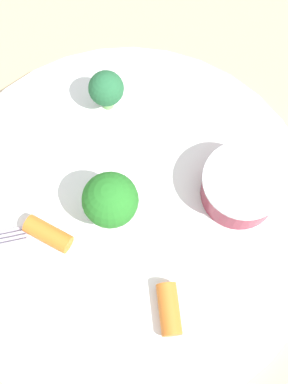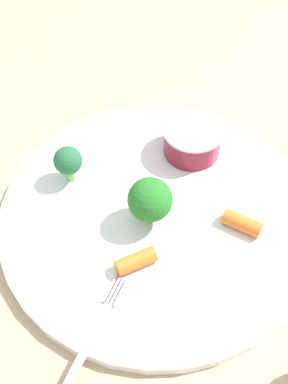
# 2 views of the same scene
# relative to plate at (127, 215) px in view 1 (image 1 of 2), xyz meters

# --- Properties ---
(ground_plane) EXTENTS (2.40, 2.40, 0.00)m
(ground_plane) POSITION_rel_plate_xyz_m (0.00, 0.00, -0.01)
(ground_plane) COLOR tan
(plate) EXTENTS (0.30, 0.30, 0.01)m
(plate) POSITION_rel_plate_xyz_m (0.00, 0.00, 0.00)
(plate) COLOR white
(plate) RESTS_ON ground_plane
(sauce_cup) EXTENTS (0.06, 0.06, 0.03)m
(sauce_cup) POSITION_rel_plate_xyz_m (0.09, 0.02, 0.02)
(sauce_cup) COLOR maroon
(sauce_cup) RESTS_ON plate
(broccoli_floret_0) EXTENTS (0.03, 0.03, 0.04)m
(broccoli_floret_0) POSITION_rel_plate_xyz_m (-0.02, 0.09, 0.03)
(broccoli_floret_0) COLOR #83C66E
(broccoli_floret_0) RESTS_ON plate
(broccoli_floret_1) EXTENTS (0.04, 0.04, 0.05)m
(broccoli_floret_1) POSITION_rel_plate_xyz_m (-0.01, -0.00, 0.04)
(broccoli_floret_1) COLOR #7FAF67
(broccoli_floret_1) RESTS_ON plate
(carrot_stick_0) EXTENTS (0.04, 0.03, 0.01)m
(carrot_stick_0) POSITION_rel_plate_xyz_m (-0.06, -0.02, 0.01)
(carrot_stick_0) COLOR orange
(carrot_stick_0) RESTS_ON plate
(carrot_stick_1) EXTENTS (0.02, 0.04, 0.02)m
(carrot_stick_1) POSITION_rel_plate_xyz_m (0.03, -0.07, 0.01)
(carrot_stick_1) COLOR orange
(carrot_stick_1) RESTS_ON plate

